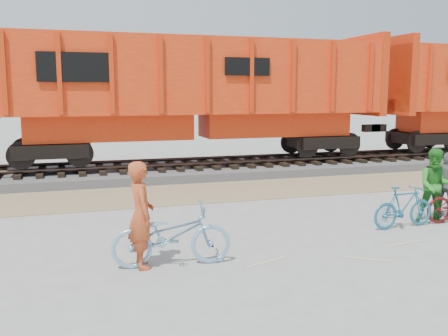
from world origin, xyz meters
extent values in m
plane|color=#9E9E99|center=(0.00, 0.00, 0.00)|extent=(120.00, 120.00, 0.00)
cube|color=#9B8760|center=(0.00, 5.50, 0.01)|extent=(120.00, 3.00, 0.02)
cube|color=slate|center=(0.00, 9.00, 0.15)|extent=(120.00, 4.00, 0.30)
cube|color=black|center=(0.00, 9.00, 0.36)|extent=(0.22, 2.60, 0.12)
cube|color=black|center=(6.50, 9.00, 0.36)|extent=(0.22, 2.60, 0.12)
cylinder|color=#382821|center=(0.00, 8.28, 0.48)|extent=(120.00, 0.12, 0.12)
cylinder|color=#382821|center=(0.00, 9.72, 0.48)|extent=(120.00, 0.12, 0.12)
cube|color=black|center=(0.20, 9.00, 0.94)|extent=(11.20, 2.20, 0.80)
cube|color=#EE3B10|center=(0.20, 9.00, 1.79)|extent=(11.76, 1.65, 0.90)
cube|color=#EE3B10|center=(0.20, 9.00, 3.54)|extent=(14.00, 3.00, 2.60)
cube|color=red|center=(7.05, 9.00, 3.64)|extent=(0.30, 3.06, 3.10)
cube|color=black|center=(-4.00, 7.42, 3.74)|extent=(2.20, 0.04, 0.90)
cube|color=red|center=(8.35, 9.00, 3.64)|extent=(0.30, 3.06, 3.10)
imported|color=#7EB4D5|center=(-2.64, -0.47, 0.54)|extent=(2.12, 0.91, 1.08)
imported|color=#1E6685|center=(2.74, 0.42, 0.47)|extent=(1.60, 0.54, 0.94)
imported|color=#B94721|center=(-3.14, -0.37, 0.92)|extent=(0.49, 0.70, 1.84)
imported|color=#277B23|center=(3.74, 0.62, 0.86)|extent=(1.04, 0.97, 1.71)
imported|color=slate|center=(4.27, 0.86, 0.79)|extent=(0.83, 0.99, 1.58)
camera|label=1|loc=(-4.25, -8.67, 2.97)|focal=40.00mm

